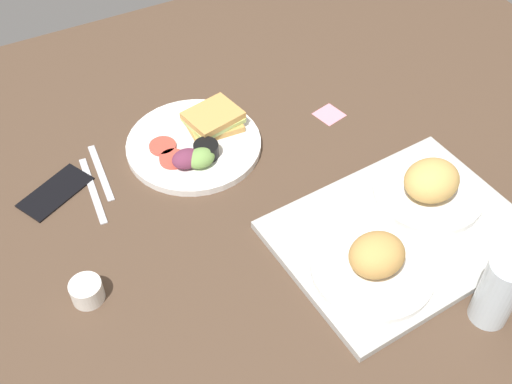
% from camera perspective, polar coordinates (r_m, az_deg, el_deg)
% --- Properties ---
extents(ground_plane, '(1.90, 1.50, 0.03)m').
position_cam_1_polar(ground_plane, '(1.27, 0.17, -0.50)').
color(ground_plane, '#4C3828').
extents(serving_tray, '(0.47, 0.36, 0.02)m').
position_cam_1_polar(serving_tray, '(1.21, 12.88, -3.65)').
color(serving_tray, '#B2B2AD').
rests_on(serving_tray, ground_plane).
extents(bread_plate_near, '(0.21, 0.21, 0.09)m').
position_cam_1_polar(bread_plate_near, '(1.25, 15.42, 0.55)').
color(bread_plate_near, white).
rests_on(bread_plate_near, serving_tray).
extents(bread_plate_far, '(0.22, 0.22, 0.08)m').
position_cam_1_polar(bread_plate_far, '(1.11, 10.65, -6.23)').
color(bread_plate_far, white).
rests_on(bread_plate_far, serving_tray).
extents(plate_with_salad, '(0.29, 0.29, 0.05)m').
position_cam_1_polar(plate_with_salad, '(1.34, -5.33, 4.54)').
color(plate_with_salad, white).
rests_on(plate_with_salad, ground_plane).
extents(drinking_glass, '(0.06, 0.06, 0.14)m').
position_cam_1_polar(drinking_glass, '(1.10, 21.01, -8.38)').
color(drinking_glass, silver).
rests_on(drinking_glass, ground_plane).
extents(espresso_cup, '(0.06, 0.06, 0.04)m').
position_cam_1_polar(espresso_cup, '(1.12, -15.02, -8.64)').
color(espresso_cup, silver).
rests_on(espresso_cup, ground_plane).
extents(fork, '(0.03, 0.17, 0.01)m').
position_cam_1_polar(fork, '(1.33, -13.84, 1.77)').
color(fork, '#B7B7BC').
rests_on(fork, ground_plane).
extents(knife, '(0.03, 0.19, 0.01)m').
position_cam_1_polar(knife, '(1.30, -14.53, 0.21)').
color(knife, '#B7B7BC').
rests_on(knife, ground_plane).
extents(cell_phone, '(0.16, 0.13, 0.01)m').
position_cam_1_polar(cell_phone, '(1.31, -17.66, 0.05)').
color(cell_phone, black).
rests_on(cell_phone, ground_plane).
extents(sticky_note, '(0.07, 0.07, 0.00)m').
position_cam_1_polar(sticky_note, '(1.44, 6.62, 6.96)').
color(sticky_note, pink).
rests_on(sticky_note, ground_plane).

